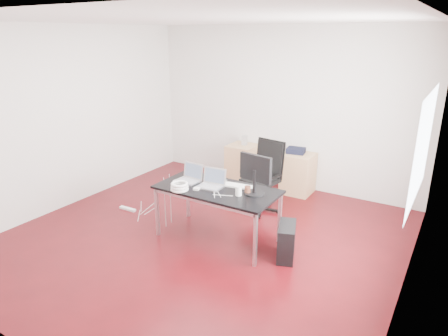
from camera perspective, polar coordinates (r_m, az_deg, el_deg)
The scene contains 18 objects.
room_shell at distance 5.01m, azimuth -2.92°, elevation 4.22°, with size 5.00×5.00×5.00m.
desk at distance 5.24m, azimuth -0.97°, elevation -3.46°, with size 1.60×0.80×0.73m.
office_chair at distance 6.20m, azimuth 5.71°, elevation -0.68°, with size 0.55×0.57×1.08m.
filing_cabinet_left at distance 7.46m, azimuth 2.65°, elevation 0.69°, with size 0.50×0.50×0.70m, color tan.
filing_cabinet_right at distance 7.03m, azimuth 10.53°, elevation -0.77°, with size 0.50×0.50×0.70m, color tan.
pc_tower at distance 5.06m, azimuth 8.92°, elevation -10.31°, with size 0.20×0.45×0.44m, color black.
wastebasket at distance 7.37m, azimuth 4.81°, elevation -1.32°, with size 0.24×0.24×0.28m, color black.
power_strip at distance 6.53m, azimuth -13.61°, elevation -5.69°, with size 0.30×0.06×0.04m, color white.
laptop_left at distance 5.49m, azimuth -4.96°, elevation -1.27°, with size 0.35×0.28×0.23m.
laptop_right at distance 5.27m, azimuth -1.78°, elevation -2.07°, with size 0.35×0.28×0.23m.
monitor at distance 4.97m, azimuth 4.51°, elevation -0.62°, with size 0.45×0.26×0.51m.
keyboard at distance 5.28m, azimuth 1.78°, elevation -2.54°, with size 0.44×0.14×0.02m, color white.
cup_white at distance 4.98m, azimuth 2.10°, elevation -3.29°, with size 0.08×0.08×0.12m, color white.
cup_brown at distance 5.04m, azimuth 3.38°, elevation -3.15°, with size 0.08×0.08×0.10m, color brown.
cable_coil at distance 5.16m, azimuth -6.37°, elevation -2.66°, with size 0.24×0.24×0.11m.
power_adapter at distance 5.18m, azimuth -3.94°, elevation -2.97°, with size 0.07×0.07×0.03m, color white.
speaker at distance 7.35m, azimuth 2.94°, elevation 3.98°, with size 0.09×0.08×0.18m, color #9E9E9E.
navy_garment at distance 6.96m, azimuth 10.24°, elevation 2.47°, with size 0.30×0.24×0.09m, color black.
Camera 1 is at (2.79, -3.99, 2.65)m, focal length 32.00 mm.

